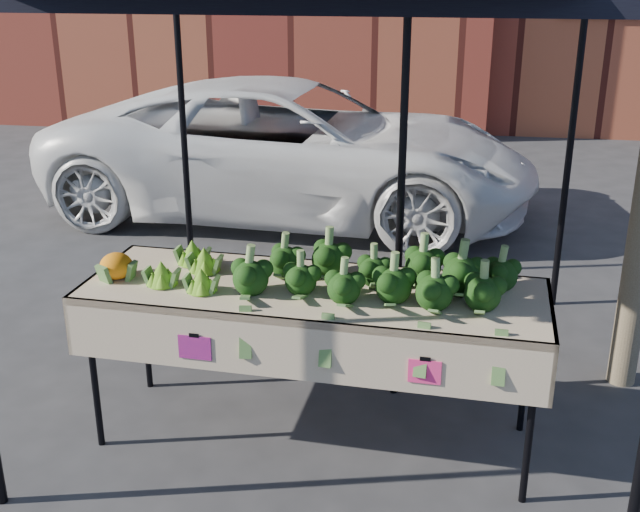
{
  "coord_description": "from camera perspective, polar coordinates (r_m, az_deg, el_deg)",
  "views": [
    {
      "loc": [
        0.53,
        -3.59,
        2.47
      ],
      "look_at": [
        -0.13,
        0.26,
        1.0
      ],
      "focal_mm": 43.81,
      "sensor_mm": 36.0,
      "label": 1
    }
  ],
  "objects": [
    {
      "name": "ground",
      "position": [
        4.39,
        1.12,
        -13.66
      ],
      "size": [
        90.0,
        90.0,
        0.0
      ],
      "primitive_type": "plane",
      "color": "#2C2C2E"
    },
    {
      "name": "table",
      "position": [
        4.22,
        -0.47,
        -7.95
      ],
      "size": [
        2.43,
        0.91,
        0.9
      ],
      "color": "beige",
      "rests_on": "ground"
    },
    {
      "name": "broccoli_heap",
      "position": [
        3.96,
        4.2,
        -0.9
      ],
      "size": [
        1.45,
        0.55,
        0.24
      ],
      "primitive_type": "ellipsoid",
      "color": "#0F3310",
      "rests_on": "table"
    },
    {
      "name": "canopy",
      "position": [
        4.47,
        1.56,
        6.37
      ],
      "size": [
        3.16,
        3.16,
        2.74
      ],
      "primitive_type": null,
      "color": "black",
      "rests_on": "ground"
    },
    {
      "name": "romanesco_cluster",
      "position": [
        4.19,
        -9.4,
        -0.34
      ],
      "size": [
        0.41,
        0.55,
        0.18
      ],
      "primitive_type": "ellipsoid",
      "color": "#77AF29",
      "rests_on": "table"
    },
    {
      "name": "cauliflower_pair",
      "position": [
        4.25,
        -14.67,
        -0.54
      ],
      "size": [
        0.18,
        0.18,
        0.17
      ],
      "primitive_type": "ellipsoid",
      "color": "orange",
      "rests_on": "table"
    }
  ]
}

